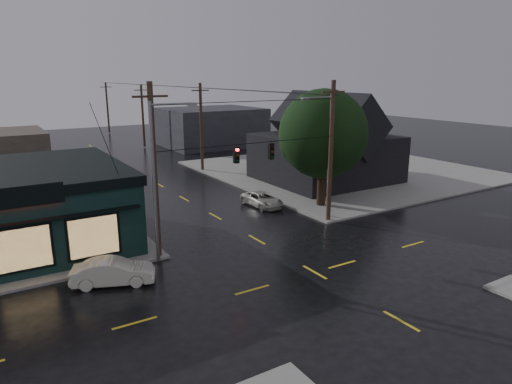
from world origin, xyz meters
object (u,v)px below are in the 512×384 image
suv_silver (262,199)px  corner_tree (323,134)px  utility_pole_nw (159,257)px  sedan_cream (113,272)px  utility_pole_ne (328,221)px

suv_silver → corner_tree: bearing=-34.0°
utility_pole_nw → sedan_cream: bearing=-146.1°
sedan_cream → suv_silver: 16.40m
corner_tree → utility_pole_nw: 16.58m
corner_tree → suv_silver: 7.19m
corner_tree → sedan_cream: (-18.34, -5.55, -5.25)m
utility_pole_ne → sedan_cream: 16.39m
utility_pole_nw → sedan_cream: utility_pole_nw is taller
sedan_cream → suv_silver: sedan_cream is taller
corner_tree → suv_silver: size_ratio=2.24×
utility_pole_ne → suv_silver: utility_pole_ne is taller
utility_pole_nw → utility_pole_ne: (13.00, 0.00, 0.00)m
utility_pole_nw → sedan_cream: (-3.24, -2.17, 0.68)m
utility_pole_nw → utility_pole_ne: 13.00m
corner_tree → utility_pole_ne: size_ratio=0.92×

